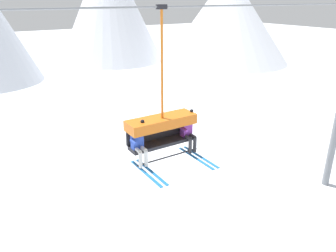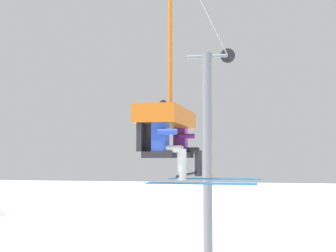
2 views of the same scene
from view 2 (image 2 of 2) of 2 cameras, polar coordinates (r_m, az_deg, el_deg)
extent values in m
cylinder|color=slate|center=(19.77, 4.41, -5.41)|extent=(0.36, 0.36, 9.43)
cylinder|color=slate|center=(20.14, 4.35, 7.69)|extent=(0.16, 1.60, 0.16)
cylinder|color=black|center=(20.05, 6.64, 7.75)|extent=(0.08, 0.56, 0.56)
cube|color=#232328|center=(8.88, 0.26, -3.23)|extent=(2.09, 0.48, 0.10)
cube|color=#232328|center=(8.95, -1.50, -1.47)|extent=(2.09, 0.08, 0.45)
cube|color=#D16619|center=(8.92, -0.12, 0.95)|extent=(2.14, 0.68, 0.30)
cylinder|color=black|center=(8.83, 2.30, -5.37)|extent=(2.09, 0.04, 0.04)
cylinder|color=#D16619|center=(9.18, 0.25, 11.27)|extent=(0.07, 0.07, 3.00)
cube|color=#2847B7|center=(8.05, -0.84, -1.00)|extent=(0.32, 0.22, 0.52)
sphere|color=maroon|center=(8.07, -0.84, 1.55)|extent=(0.22, 0.22, 0.22)
ellipsoid|color=black|center=(8.05, -0.14, 1.56)|extent=(0.17, 0.04, 0.08)
cylinder|color=silver|center=(7.92, 0.22, -2.55)|extent=(0.11, 0.34, 0.11)
cylinder|color=silver|center=(8.09, 0.47, -2.57)|extent=(0.11, 0.34, 0.11)
cylinder|color=silver|center=(7.88, 1.43, -4.29)|extent=(0.11, 0.11, 0.48)
cylinder|color=silver|center=(8.06, 1.66, -4.28)|extent=(0.11, 0.11, 0.48)
cube|color=#1E6BB2|center=(7.84, 3.58, -6.41)|extent=(0.09, 1.70, 0.02)
cube|color=#1E6BB2|center=(8.02, 3.77, -6.35)|extent=(0.09, 1.70, 0.02)
cylinder|color=#2847B7|center=(7.83, -0.07, -0.64)|extent=(0.09, 0.30, 0.09)
cylinder|color=#2847B7|center=(8.25, -0.55, 1.37)|extent=(0.09, 0.09, 0.30)
sphere|color=black|center=(8.27, -0.55, 2.55)|extent=(0.11, 0.11, 0.11)
cube|color=purple|center=(9.72, 1.40, -1.42)|extent=(0.32, 0.22, 0.52)
sphere|color=silver|center=(9.74, 1.39, 0.69)|extent=(0.22, 0.22, 0.22)
ellipsoid|color=black|center=(9.72, 1.98, 0.70)|extent=(0.16, 0.04, 0.08)
cylinder|color=#2D2D33|center=(9.60, 2.30, -2.71)|extent=(0.11, 0.34, 0.11)
cylinder|color=#2D2D33|center=(9.77, 2.47, -2.72)|extent=(0.11, 0.34, 0.11)
cylinder|color=#2D2D33|center=(9.57, 3.31, -4.14)|extent=(0.11, 0.11, 0.48)
cylinder|color=#2D2D33|center=(9.75, 3.47, -4.12)|extent=(0.11, 0.11, 0.48)
cube|color=#1E6BB2|center=(9.54, 5.09, -5.87)|extent=(0.09, 1.70, 0.02)
cube|color=#1E6BB2|center=(9.72, 5.22, -5.83)|extent=(0.09, 1.70, 0.02)
cylinder|color=purple|center=(9.51, 2.08, -1.13)|extent=(0.09, 0.30, 0.09)
cylinder|color=purple|center=(9.92, 1.59, 0.56)|extent=(0.09, 0.09, 0.30)
sphere|color=black|center=(9.94, 1.59, 1.54)|extent=(0.11, 0.11, 0.11)
camera|label=1|loc=(8.20, 65.64, 28.72)|focal=35.00mm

